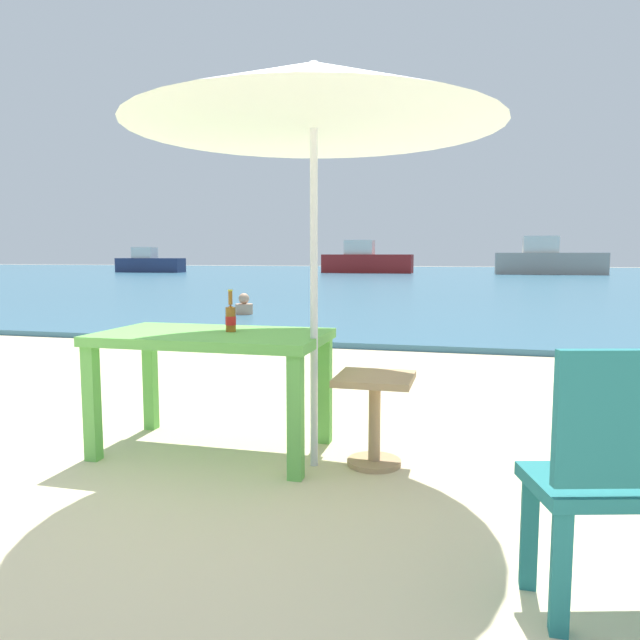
{
  "coord_description": "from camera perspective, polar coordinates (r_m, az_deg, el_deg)",
  "views": [
    {
      "loc": [
        1.33,
        -2.68,
        1.24
      ],
      "look_at": [
        -0.12,
        3.0,
        0.6
      ],
      "focal_mm": 33.71,
      "sensor_mm": 36.0,
      "label": 1
    }
  ],
  "objects": [
    {
      "name": "ground_plane",
      "position": [
        3.24,
        -11.6,
        -16.44
      ],
      "size": [
        120.0,
        120.0,
        0.0
      ],
      "primitive_type": "plane",
      "color": "beige"
    },
    {
      "name": "sea_water",
      "position": [
        32.73,
        11.97,
        4.02
      ],
      "size": [
        120.0,
        50.0,
        0.08
      ],
      "primitive_type": "cube",
      "color": "#386B84",
      "rests_on": "ground_plane"
    },
    {
      "name": "picnic_table_green",
      "position": [
        3.81,
        -10.14,
        -2.79
      ],
      "size": [
        1.4,
        0.8,
        0.76
      ],
      "color": "#60B24C",
      "rests_on": "ground_plane"
    },
    {
      "name": "beer_bottle_amber",
      "position": [
        3.8,
        -8.48,
        0.3
      ],
      "size": [
        0.07,
        0.07,
        0.26
      ],
      "color": "brown",
      "rests_on": "picnic_table_green"
    },
    {
      "name": "patio_umbrella",
      "position": [
        3.55,
        -0.6,
        20.52
      ],
      "size": [
        2.1,
        2.1,
        2.3
      ],
      "color": "silver",
      "rests_on": "ground_plane"
    },
    {
      "name": "side_table_wood",
      "position": [
        3.58,
        5.21,
        -8.18
      ],
      "size": [
        0.44,
        0.44,
        0.54
      ],
      "color": "tan",
      "rests_on": "ground_plane"
    },
    {
      "name": "swimmer_person",
      "position": [
        11.8,
        -7.23,
        1.33
      ],
      "size": [
        0.34,
        0.34,
        0.41
      ],
      "color": "tan",
      "rests_on": "sea_water"
    },
    {
      "name": "boat_cargo_ship",
      "position": [
        40.6,
        -15.88,
        5.21
      ],
      "size": [
        4.44,
        1.21,
        1.62
      ],
      "color": "navy",
      "rests_on": "sea_water"
    },
    {
      "name": "boat_sailboat",
      "position": [
        37.92,
        4.4,
        5.6
      ],
      "size": [
        5.61,
        1.53,
        2.04
      ],
      "color": "maroon",
      "rests_on": "sea_water"
    },
    {
      "name": "boat_barge",
      "position": [
        37.47,
        20.86,
        5.3
      ],
      "size": [
        6.09,
        1.66,
        2.21
      ],
      "color": "gray",
      "rests_on": "sea_water"
    }
  ]
}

